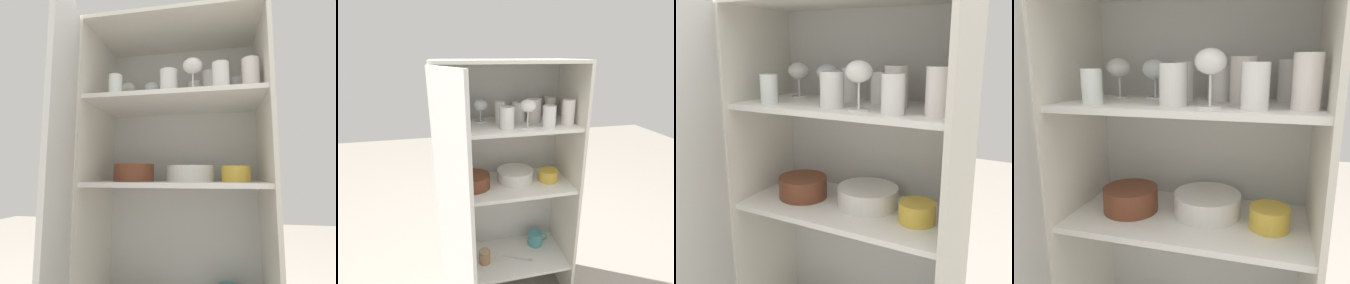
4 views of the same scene
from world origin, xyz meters
TOP-DOWN VIEW (x-y plane):
  - cupboard_back_panel at (0.00, 0.38)m, footprint 0.79×0.02m
  - cupboard_side_left at (-0.39, 0.18)m, footprint 0.02×0.40m
  - cupboard_side_right at (0.39, 0.18)m, footprint 0.02×0.40m
  - cupboard_top_panel at (0.00, 0.18)m, footprint 0.79×0.40m
  - shelf_board_lower at (0.00, 0.18)m, footprint 0.75×0.37m
  - shelf_board_middle at (0.00, 0.18)m, footprint 0.75×0.37m
  - shelf_board_upper at (0.00, 0.18)m, footprint 0.75×0.37m
  - cupboard_door at (-0.33, -0.20)m, footprint 0.15×0.37m
  - tumbler_glass_0 at (0.20, 0.07)m, footprint 0.07×0.07m
  - tumbler_glass_1 at (0.29, 0.28)m, footprint 0.07×0.07m
  - tumbler_glass_2 at (0.33, 0.10)m, footprint 0.07×0.07m
  - tumbler_glass_3 at (-0.03, 0.24)m, footprint 0.06×0.06m
  - tumbler_glass_4 at (0.16, 0.20)m, footprint 0.08×0.08m
  - tumbler_glass_5 at (-0.26, 0.08)m, footprint 0.06×0.06m
  - tumbler_glass_6 at (-0.02, 0.10)m, footprint 0.08×0.08m
  - tumbler_glass_7 at (0.09, 0.26)m, footprint 0.08×0.08m
  - wine_glass_0 at (-0.14, 0.27)m, footprint 0.08×0.08m
  - wine_glass_1 at (-0.26, 0.26)m, footprint 0.08×0.08m
  - wine_glass_2 at (0.09, 0.08)m, footprint 0.08×0.08m
  - plate_stack_white at (0.06, 0.22)m, footprint 0.22×0.22m
  - mixing_bowl_large at (-0.20, 0.18)m, footprint 0.18×0.18m
  - serving_bowl_small at (0.26, 0.17)m, footprint 0.12×0.12m
  - coffee_mug_primary at (0.22, 0.26)m, footprint 0.14×0.10m
  - storage_jar at (-0.15, 0.17)m, footprint 0.07×0.07m
  - serving_spoon at (0.08, 0.14)m, footprint 0.19×0.10m

SIDE VIEW (x-z plane):
  - shelf_board_lower at x=0.00m, z-range 0.26..0.28m
  - serving_spoon at x=0.08m, z-range 0.28..0.29m
  - storage_jar at x=-0.15m, z-range 0.28..0.37m
  - coffee_mug_primary at x=0.22m, z-range 0.28..0.37m
  - cupboard_back_panel at x=0.00m, z-range 0.00..1.53m
  - cupboard_side_left at x=-0.39m, z-range 0.00..1.53m
  - cupboard_side_right at x=0.39m, z-range 0.00..1.53m
  - cupboard_door at x=-0.33m, z-range 0.00..1.53m
  - shelf_board_middle at x=0.00m, z-range 0.80..0.82m
  - plate_stack_white at x=0.06m, z-range 0.82..0.90m
  - serving_bowl_small at x=0.26m, z-range 0.83..0.90m
  - mixing_bowl_large at x=-0.20m, z-range 0.83..0.91m
  - shelf_board_upper at x=0.00m, z-range 1.18..1.20m
  - tumbler_glass_5 at x=-0.26m, z-range 1.20..1.30m
  - tumbler_glass_7 at x=0.09m, z-range 1.20..1.30m
  - tumbler_glass_6 at x=-0.02m, z-range 1.20..1.31m
  - tumbler_glass_0 at x=0.20m, z-range 1.20..1.31m
  - tumbler_glass_3 at x=-0.03m, z-range 1.20..1.32m
  - tumbler_glass_1 at x=0.29m, z-range 1.20..1.32m
  - tumbler_glass_4 at x=0.16m, z-range 1.20..1.33m
  - tumbler_glass_2 at x=0.33m, z-range 1.20..1.34m
  - wine_glass_0 at x=-0.14m, z-range 1.22..1.35m
  - wine_glass_1 at x=-0.26m, z-range 1.23..1.36m
  - wine_glass_2 at x=0.09m, z-range 1.23..1.39m
  - cupboard_top_panel at x=0.00m, z-range 1.53..1.54m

